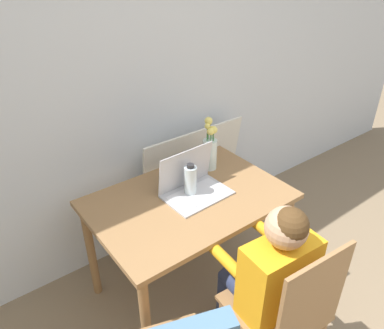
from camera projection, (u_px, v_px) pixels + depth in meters
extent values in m
cube|color=silver|center=(123.00, 77.00, 2.20)|extent=(6.40, 0.05, 2.50)
cube|color=olive|center=(189.00, 200.00, 2.10)|extent=(1.09, 0.74, 0.03)
cylinder|color=olive|center=(146.00, 327.00, 1.80)|extent=(0.05, 0.05, 0.68)
cylinder|color=olive|center=(284.00, 241.00, 2.32)|extent=(0.05, 0.05, 0.68)
cylinder|color=olive|center=(91.00, 252.00, 2.24)|extent=(0.05, 0.05, 0.68)
cylinder|color=olive|center=(217.00, 194.00, 2.76)|extent=(0.05, 0.05, 0.68)
cube|color=olive|center=(273.00, 307.00, 1.78)|extent=(0.43, 0.43, 0.02)
cube|color=olive|center=(313.00, 301.00, 1.52)|extent=(0.38, 0.05, 0.46)
cylinder|color=olive|center=(270.00, 299.00, 2.10)|extent=(0.04, 0.04, 0.43)
cylinder|color=olive|center=(221.00, 328.00, 1.94)|extent=(0.04, 0.04, 0.43)
cube|color=orange|center=(278.00, 277.00, 1.68)|extent=(0.36, 0.21, 0.39)
sphere|color=tan|center=(286.00, 228.00, 1.53)|extent=(0.18, 0.18, 0.18)
sphere|color=#4C3319|center=(290.00, 225.00, 1.51)|extent=(0.16, 0.16, 0.16)
cylinder|color=navy|center=(266.00, 278.00, 1.91)|extent=(0.11, 0.29, 0.09)
cylinder|color=navy|center=(242.00, 291.00, 1.83)|extent=(0.11, 0.29, 0.09)
cylinder|color=navy|center=(245.00, 291.00, 2.13)|extent=(0.08, 0.08, 0.45)
cylinder|color=navy|center=(223.00, 304.00, 2.06)|extent=(0.08, 0.08, 0.45)
cylinder|color=orange|center=(271.00, 235.00, 1.89)|extent=(0.07, 0.24, 0.06)
cylinder|color=orange|center=(224.00, 258.00, 1.75)|extent=(0.07, 0.24, 0.06)
cube|color=#B2B2B7|center=(197.00, 195.00, 2.11)|extent=(0.37, 0.26, 0.01)
cube|color=silver|center=(197.00, 194.00, 2.10)|extent=(0.33, 0.18, 0.00)
cube|color=#B2B2B7|center=(186.00, 168.00, 2.11)|extent=(0.37, 0.05, 0.24)
cube|color=#19284C|center=(185.00, 168.00, 2.11)|extent=(0.33, 0.05, 0.21)
cylinder|color=silver|center=(210.00, 154.00, 2.32)|extent=(0.09, 0.09, 0.20)
cylinder|color=#3D7A38|center=(212.00, 146.00, 2.31)|extent=(0.01, 0.01, 0.22)
sphere|color=#EFDB66|center=(212.00, 130.00, 2.25)|extent=(0.04, 0.04, 0.04)
cylinder|color=#3D7A38|center=(208.00, 142.00, 2.29)|extent=(0.01, 0.01, 0.28)
sphere|color=#EFDB66|center=(209.00, 121.00, 2.22)|extent=(0.05, 0.05, 0.05)
cylinder|color=#3D7A38|center=(207.00, 145.00, 2.28)|extent=(0.01, 0.01, 0.25)
sphere|color=#EFDB66|center=(207.00, 126.00, 2.21)|extent=(0.03, 0.03, 0.03)
cylinder|color=#3D7A38|center=(210.00, 148.00, 2.27)|extent=(0.01, 0.01, 0.23)
sphere|color=#EFDB66|center=(211.00, 131.00, 2.22)|extent=(0.05, 0.05, 0.05)
cylinder|color=#3D7A38|center=(213.00, 147.00, 2.28)|extent=(0.01, 0.01, 0.23)
sphere|color=#EFDB66|center=(214.00, 130.00, 2.23)|extent=(0.05, 0.05, 0.05)
cylinder|color=silver|center=(190.00, 181.00, 2.08)|extent=(0.07, 0.07, 0.18)
cylinder|color=#262628|center=(190.00, 166.00, 2.03)|extent=(0.04, 0.04, 0.02)
cube|color=silver|center=(191.00, 180.00, 2.76)|extent=(0.82, 0.13, 0.85)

